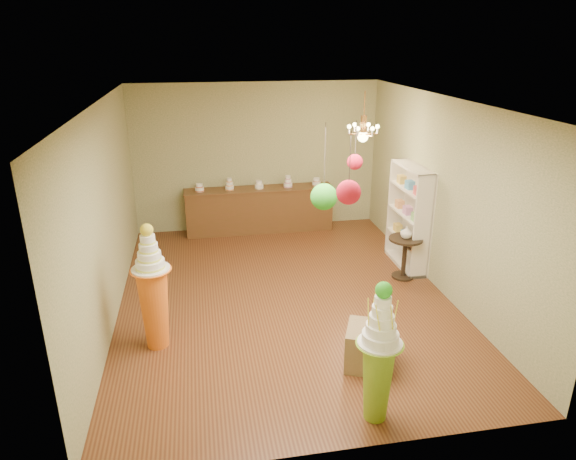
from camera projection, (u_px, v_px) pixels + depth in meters
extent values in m
plane|color=#5A3018|center=(284.00, 296.00, 8.05)|extent=(6.50, 6.50, 0.00)
plane|color=white|center=(283.00, 101.00, 6.99)|extent=(6.50, 6.50, 0.00)
cube|color=tan|center=(257.00, 157.00, 10.51)|extent=(5.00, 0.04, 3.00)
cube|color=tan|center=(346.00, 318.00, 4.53)|extent=(5.00, 0.04, 3.00)
cube|color=tan|center=(106.00, 215.00, 7.11)|extent=(0.04, 6.50, 3.00)
cube|color=tan|center=(443.00, 197.00, 7.94)|extent=(0.04, 6.50, 3.00)
cone|color=#87B428|center=(377.00, 381.00, 5.35)|extent=(0.37, 0.37, 0.91)
cylinder|color=white|center=(380.00, 343.00, 5.19)|extent=(0.50, 0.50, 0.03)
cylinder|color=white|center=(380.00, 337.00, 5.16)|extent=(0.41, 0.41, 0.10)
cylinder|color=white|center=(381.00, 328.00, 5.13)|extent=(0.33, 0.33, 0.10)
cylinder|color=white|center=(382.00, 320.00, 5.09)|extent=(0.27, 0.27, 0.10)
cylinder|color=white|center=(382.00, 311.00, 5.05)|extent=(0.22, 0.22, 0.10)
cylinder|color=white|center=(383.00, 301.00, 5.02)|extent=(0.18, 0.18, 0.10)
sphere|color=green|center=(384.00, 290.00, 4.97)|extent=(0.17, 0.17, 0.17)
cone|color=orange|center=(155.00, 308.00, 6.60)|extent=(0.48, 0.48, 1.09)
cylinder|color=white|center=(151.00, 269.00, 6.40)|extent=(0.57, 0.57, 0.03)
cylinder|color=white|center=(150.00, 264.00, 6.38)|extent=(0.43, 0.43, 0.11)
cylinder|color=white|center=(149.00, 256.00, 6.34)|extent=(0.34, 0.34, 0.11)
cylinder|color=white|center=(148.00, 248.00, 6.30)|extent=(0.27, 0.27, 0.11)
cylinder|color=white|center=(148.00, 239.00, 6.26)|extent=(0.22, 0.22, 0.11)
sphere|color=gold|center=(147.00, 230.00, 6.22)|extent=(0.16, 0.16, 0.16)
cube|color=olive|center=(369.00, 347.00, 6.30)|extent=(0.73, 0.73, 0.51)
cube|color=brown|center=(260.00, 210.00, 10.63)|extent=(3.00, 0.50, 0.90)
cube|color=brown|center=(259.00, 189.00, 10.47)|extent=(3.04, 0.54, 0.03)
cylinder|color=white|center=(199.00, 187.00, 10.23)|extent=(0.18, 0.18, 0.16)
cylinder|color=white|center=(229.00, 184.00, 10.32)|extent=(0.18, 0.18, 0.24)
cylinder|color=white|center=(259.00, 185.00, 10.43)|extent=(0.18, 0.18, 0.16)
cylinder|color=white|center=(288.00, 181.00, 10.52)|extent=(0.18, 0.18, 0.24)
cylinder|color=white|center=(316.00, 182.00, 10.63)|extent=(0.18, 0.18, 0.16)
cube|color=silver|center=(417.00, 217.00, 8.88)|extent=(0.04, 1.20, 1.80)
cube|color=silver|center=(406.00, 239.00, 9.00)|extent=(0.30, 1.14, 0.03)
cube|color=silver|center=(408.00, 214.00, 8.84)|extent=(0.30, 1.14, 0.03)
cube|color=silver|center=(411.00, 189.00, 8.68)|extent=(0.30, 1.14, 0.03)
cylinder|color=black|center=(403.00, 276.00, 8.69)|extent=(0.44, 0.44, 0.04)
cylinder|color=black|center=(404.00, 258.00, 8.58)|extent=(0.09, 0.09, 0.69)
cylinder|color=black|center=(406.00, 239.00, 8.45)|extent=(0.66, 0.66, 0.04)
imported|color=silver|center=(406.00, 232.00, 8.41)|extent=(0.26, 0.26, 0.21)
cylinder|color=#3D342C|center=(350.00, 162.00, 4.92)|extent=(0.01, 0.01, 0.61)
sphere|color=#AE1224|center=(349.00, 192.00, 5.03)|extent=(0.25, 0.25, 0.25)
cylinder|color=#3D342C|center=(325.00, 160.00, 5.42)|extent=(0.01, 0.01, 0.80)
sphere|color=green|center=(324.00, 197.00, 5.56)|extent=(0.29, 0.29, 0.29)
cylinder|color=#3D342C|center=(356.00, 141.00, 5.46)|extent=(0.01, 0.01, 0.45)
sphere|color=#AE1224|center=(355.00, 162.00, 5.54)|extent=(0.17, 0.17, 0.17)
cylinder|color=#D18949|center=(364.00, 106.00, 8.41)|extent=(0.02, 0.02, 0.50)
cylinder|color=#D18949|center=(363.00, 125.00, 8.51)|extent=(0.10, 0.10, 0.30)
sphere|color=#E1D07B|center=(363.00, 137.00, 8.58)|extent=(0.18, 0.18, 0.18)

